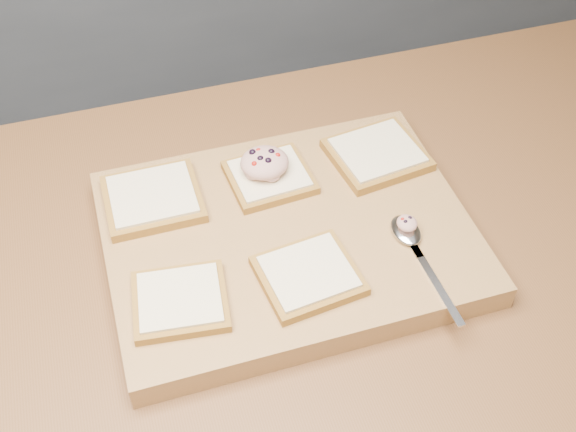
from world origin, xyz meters
name	(u,v)px	position (x,y,z in m)	size (l,w,h in m)	color
island_counter	(327,403)	(0.00, 0.00, 0.45)	(2.00, 0.80, 0.90)	slate
back_counter	(175,1)	(0.00, 1.43, 0.47)	(3.60, 0.62, 0.94)	slate
cutting_board	(288,237)	(-0.07, 0.02, 0.92)	(0.48, 0.37, 0.04)	tan
bread_far_left	(153,198)	(-0.23, 0.12, 0.95)	(0.13, 0.12, 0.02)	olive
bread_far_center	(270,177)	(-0.07, 0.11, 0.95)	(0.12, 0.11, 0.02)	olive
bread_far_right	(377,154)	(0.09, 0.11, 0.95)	(0.14, 0.13, 0.02)	olive
bread_near_left	(180,301)	(-0.23, -0.06, 0.95)	(0.12, 0.12, 0.02)	olive
bread_near_center	(308,275)	(-0.07, -0.07, 0.95)	(0.13, 0.12, 0.02)	olive
tuna_salad_dollop	(264,162)	(-0.07, 0.12, 0.97)	(0.07, 0.06, 0.03)	#DD9F8D
spoon	(410,238)	(0.08, -0.05, 0.94)	(0.04, 0.19, 0.01)	silver
spoon_salad	(407,223)	(0.07, -0.04, 0.96)	(0.03, 0.03, 0.02)	#DD9F8D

